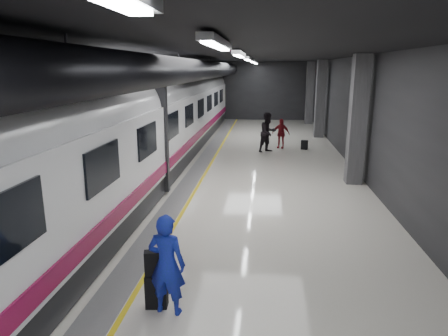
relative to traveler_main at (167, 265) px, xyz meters
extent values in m
plane|color=silver|center=(0.21, 6.41, -0.88)|extent=(40.00, 40.00, 0.00)
cube|color=black|center=(0.21, 6.41, 3.62)|extent=(10.00, 40.00, 0.02)
cube|color=#28282B|center=(0.21, 26.41, 1.37)|extent=(10.00, 0.02, 4.50)
cube|color=#28282B|center=(-4.79, 6.41, 1.37)|extent=(0.02, 40.00, 4.50)
cube|color=#28282B|center=(5.21, 6.41, 1.37)|extent=(0.02, 40.00, 4.50)
cube|color=slate|center=(-1.14, 6.41, -0.87)|extent=(0.65, 39.80, 0.01)
cube|color=yellow|center=(-0.74, 6.41, -0.87)|extent=(0.10, 39.80, 0.01)
cylinder|color=black|center=(-1.09, 6.41, 3.07)|extent=(0.80, 38.00, 0.80)
cube|color=silver|center=(0.81, 0.41, 3.52)|extent=(0.22, 2.60, 0.10)
cube|color=silver|center=(0.81, 5.41, 3.52)|extent=(0.22, 2.60, 0.10)
cube|color=silver|center=(0.81, 10.41, 3.52)|extent=(0.22, 2.60, 0.10)
cube|color=silver|center=(0.81, 15.41, 3.52)|extent=(0.22, 2.60, 0.10)
cube|color=silver|center=(0.81, 20.41, 3.52)|extent=(0.22, 2.60, 0.10)
cube|color=silver|center=(0.81, 24.41, 3.52)|extent=(0.22, 2.60, 0.10)
cube|color=#515154|center=(4.76, 8.41, 1.37)|extent=(0.55, 0.55, 4.50)
cube|color=#515154|center=(4.76, 18.41, 1.37)|extent=(0.55, 0.55, 4.50)
cube|color=#515154|center=(4.76, 24.41, 1.37)|extent=(0.55, 0.55, 4.50)
cube|color=black|center=(-3.04, 6.41, -0.53)|extent=(2.80, 38.00, 0.60)
cube|color=white|center=(-3.04, 6.41, 0.87)|extent=(2.90, 38.00, 2.20)
cylinder|color=white|center=(-3.04, 6.41, 1.82)|extent=(2.80, 38.00, 2.80)
cube|color=maroon|center=(-1.57, 6.41, 0.07)|extent=(0.04, 38.00, 0.35)
cube|color=black|center=(-3.04, 6.41, 1.12)|extent=(3.05, 0.25, 3.80)
cube|color=black|center=(-1.57, -1.59, 1.27)|extent=(0.05, 1.60, 0.85)
cube|color=black|center=(-1.57, 1.41, 1.27)|extent=(0.05, 1.60, 0.85)
cube|color=black|center=(-1.57, 4.41, 1.27)|extent=(0.05, 1.60, 0.85)
cube|color=black|center=(-1.57, 7.41, 1.27)|extent=(0.05, 1.60, 0.85)
cube|color=black|center=(-1.57, 10.41, 1.27)|extent=(0.05, 1.60, 0.85)
cube|color=black|center=(-1.57, 13.41, 1.27)|extent=(0.05, 1.60, 0.85)
cube|color=black|center=(-1.57, 16.41, 1.27)|extent=(0.05, 1.60, 0.85)
cube|color=black|center=(-1.57, 19.41, 1.27)|extent=(0.05, 1.60, 0.85)
cube|color=black|center=(-1.57, 22.41, 1.27)|extent=(0.05, 1.60, 0.85)
imported|color=#1A1BC4|center=(0.00, 0.00, 0.00)|extent=(0.69, 0.51, 1.75)
cube|color=black|center=(-0.23, 0.13, -0.58)|extent=(0.39, 0.26, 0.60)
cube|color=black|center=(-0.26, 0.14, -0.06)|extent=(0.36, 0.24, 0.43)
imported|color=black|center=(1.70, 13.58, 0.10)|extent=(1.20, 1.18, 1.95)
imported|color=maroon|center=(2.37, 14.68, -0.11)|extent=(0.96, 0.59, 1.53)
cube|color=black|center=(3.57, 14.42, -0.64)|extent=(0.37, 0.30, 0.47)
camera|label=1|loc=(1.56, -5.87, 3.15)|focal=32.00mm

